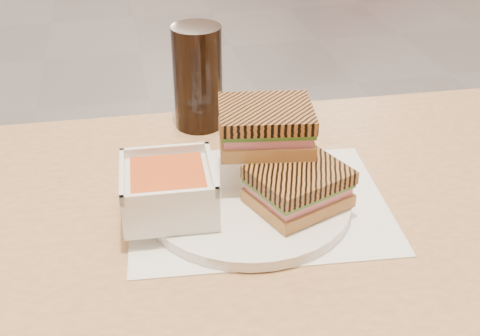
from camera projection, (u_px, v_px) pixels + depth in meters
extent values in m
cube|color=tan|center=(188.00, 248.00, 0.76)|extent=(1.22, 0.73, 0.03)
cylinder|color=tan|center=(444.00, 272.00, 1.29)|extent=(0.06, 0.06, 0.72)
cube|color=white|center=(258.00, 204.00, 0.81)|extent=(0.35, 0.28, 0.00)
cylinder|color=white|center=(249.00, 202.00, 0.81)|extent=(0.26, 0.26, 0.01)
cube|color=white|center=(169.00, 193.00, 0.77)|extent=(0.12, 0.12, 0.05)
cube|color=orange|center=(168.00, 175.00, 0.75)|extent=(0.09, 0.09, 0.01)
cube|color=white|center=(212.00, 169.00, 0.76)|extent=(0.01, 0.11, 0.01)
cube|color=white|center=(122.00, 176.00, 0.74)|extent=(0.01, 0.11, 0.01)
cube|color=white|center=(165.00, 150.00, 0.80)|extent=(0.11, 0.01, 0.01)
cube|color=white|center=(170.00, 197.00, 0.70)|extent=(0.11, 0.01, 0.01)
cube|color=#BB8042|center=(298.00, 198.00, 0.78)|extent=(0.14, 0.13, 0.02)
cube|color=pink|center=(298.00, 188.00, 0.78)|extent=(0.13, 0.12, 0.01)
cube|color=#386B23|center=(299.00, 183.00, 0.77)|extent=(0.14, 0.12, 0.01)
cube|color=brown|center=(299.00, 175.00, 0.77)|extent=(0.14, 0.13, 0.02)
cube|color=#BB8042|center=(265.00, 138.00, 0.81)|extent=(0.13, 0.12, 0.02)
cube|color=pink|center=(266.00, 128.00, 0.81)|extent=(0.12, 0.11, 0.01)
cube|color=#386B23|center=(266.00, 122.00, 0.80)|extent=(0.13, 0.11, 0.01)
cube|color=brown|center=(266.00, 113.00, 0.79)|extent=(0.13, 0.12, 0.02)
cylinder|color=black|center=(198.00, 78.00, 0.97)|extent=(0.08, 0.08, 0.16)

